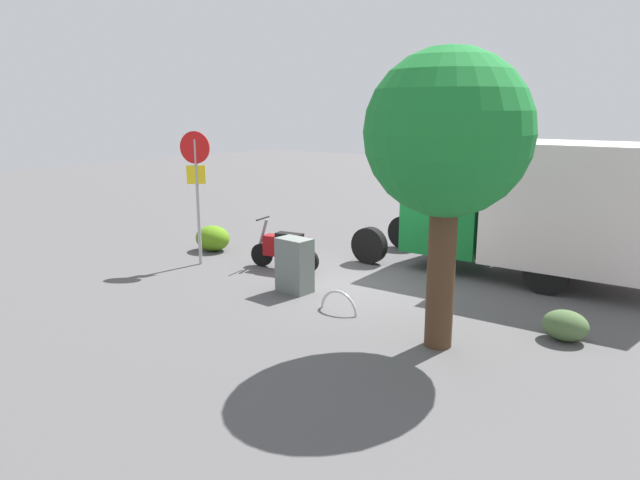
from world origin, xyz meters
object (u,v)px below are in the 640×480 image
(motorcycle, at_px, (285,248))
(stop_sign, at_px, (196,177))
(box_truck_near, at_px, (538,206))
(utility_cabinet, at_px, (295,265))
(bike_rack_hoop, at_px, (339,312))
(street_tree, at_px, (448,137))

(motorcycle, relative_size, stop_sign, 0.56)
(box_truck_near, relative_size, utility_cabinet, 6.15)
(box_truck_near, bearing_deg, bike_rack_hoop, 61.23)
(utility_cabinet, relative_size, bike_rack_hoop, 1.34)
(box_truck_near, distance_m, bike_rack_hoop, 5.20)
(street_tree, distance_m, bike_rack_hoop, 3.99)
(motorcycle, distance_m, stop_sign, 2.72)
(bike_rack_hoop, bearing_deg, box_truck_near, -115.97)
(stop_sign, xyz_separation_m, utility_cabinet, (-3.25, 0.25, -1.58))
(street_tree, bearing_deg, motorcycle, -21.19)
(box_truck_near, xyz_separation_m, utility_cabinet, (3.62, 3.98, -1.08))
(motorcycle, bearing_deg, utility_cabinet, 126.68)
(box_truck_near, relative_size, bike_rack_hoop, 8.23)
(box_truck_near, distance_m, motorcycle, 5.75)
(motorcycle, xyz_separation_m, bike_rack_hoop, (-2.73, 1.62, -0.52))
(motorcycle, distance_m, street_tree, 5.97)
(stop_sign, height_order, utility_cabinet, stop_sign)
(stop_sign, bearing_deg, bike_rack_hoop, 171.48)
(stop_sign, bearing_deg, motorcycle, -155.34)
(bike_rack_hoop, bearing_deg, motorcycle, -30.63)
(box_truck_near, xyz_separation_m, street_tree, (-0.03, 4.72, 1.67))
(box_truck_near, distance_m, utility_cabinet, 5.49)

